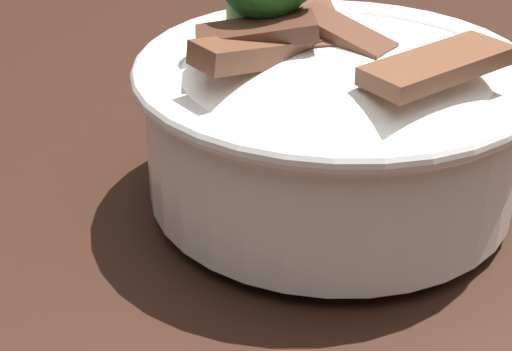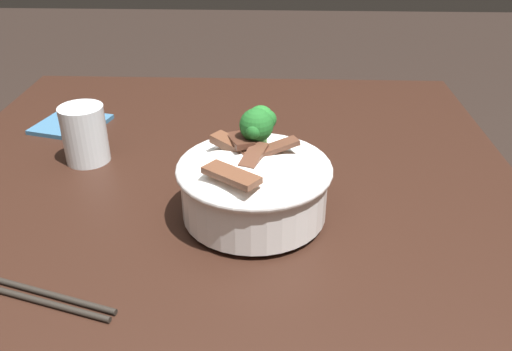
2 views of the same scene
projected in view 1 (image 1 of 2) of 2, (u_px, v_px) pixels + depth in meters
rice_bowl at (330, 107)px, 0.41m from camera, size 0.21×0.21×0.14m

